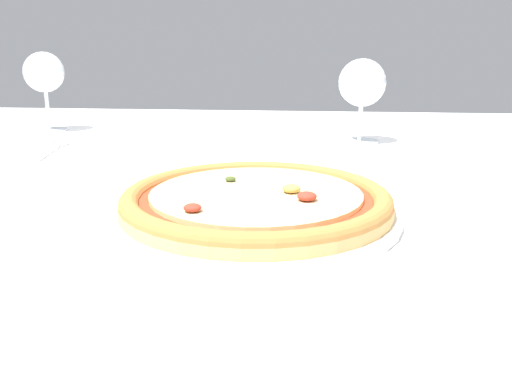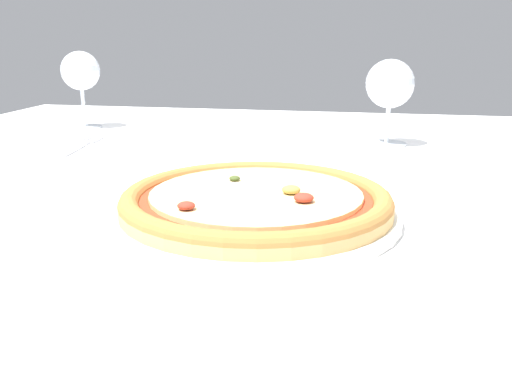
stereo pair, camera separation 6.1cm
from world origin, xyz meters
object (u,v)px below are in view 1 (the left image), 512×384
object	(u,v)px
pizza_plate	(256,203)
wine_glass_far_left	(362,85)
fork	(52,149)
dining_table	(262,208)
wine_glass_far_right	(44,75)

from	to	relation	value
pizza_plate	wine_glass_far_left	distance (m)	0.48
fork	wine_glass_far_left	bearing A→B (deg)	12.51
dining_table	fork	bearing A→B (deg)	170.22
dining_table	pizza_plate	world-z (taller)	pizza_plate
pizza_plate	wine_glass_far_left	xyz separation A→B (m)	(0.15, 0.45, 0.09)
fork	wine_glass_far_right	size ratio (longest dim) A/B	1.08
dining_table	fork	xyz separation A→B (m)	(-0.36, 0.06, 0.08)
fork	wine_glass_far_left	size ratio (longest dim) A/B	1.13
pizza_plate	wine_glass_far_right	distance (m)	0.71
dining_table	pizza_plate	xyz separation A→B (m)	(0.01, -0.27, 0.09)
fork	wine_glass_far_left	world-z (taller)	wine_glass_far_left
wine_glass_far_right	pizza_plate	bearing A→B (deg)	-48.25
fork	dining_table	bearing A→B (deg)	-9.78
dining_table	fork	distance (m)	0.38
dining_table	pizza_plate	bearing A→B (deg)	-86.97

